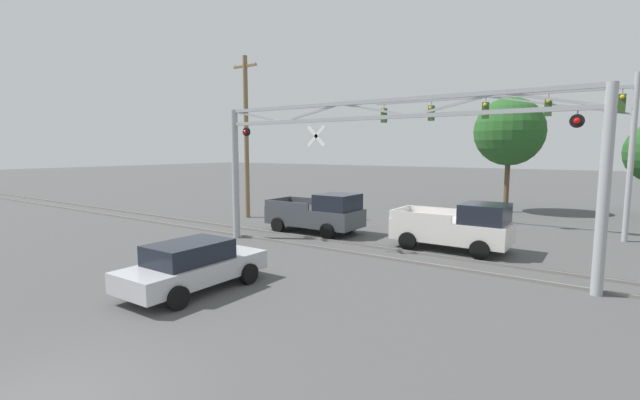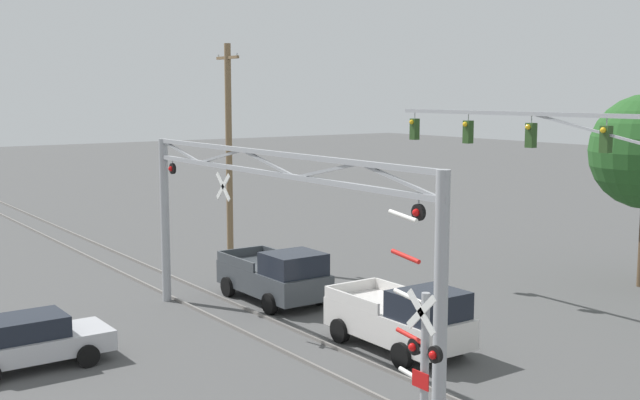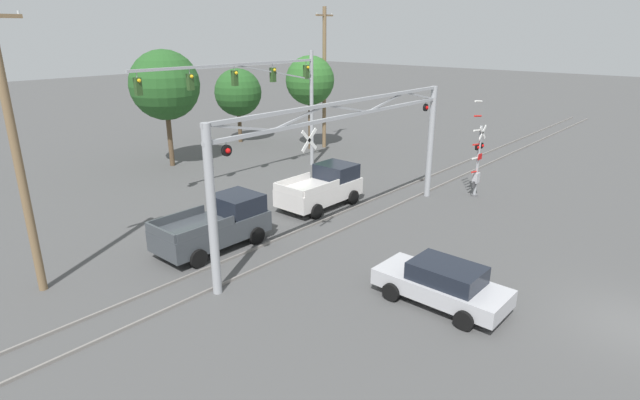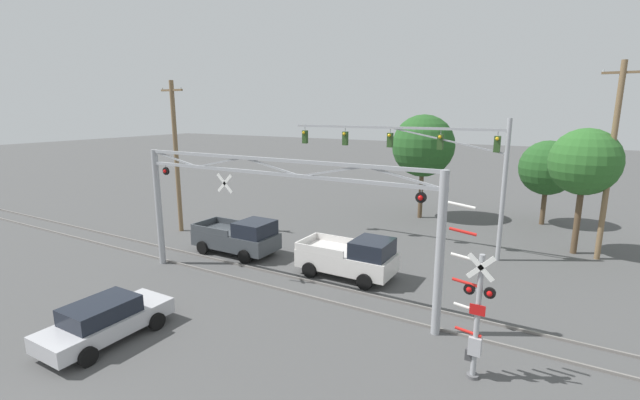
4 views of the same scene
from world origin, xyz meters
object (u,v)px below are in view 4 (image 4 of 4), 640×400
Objects in this scene: traffic_signal_span at (435,156)px; utility_pole_right at (610,161)px; crossing_gantry at (271,205)px; crossing_signal_mast at (475,317)px; sedan_waiting at (105,320)px; pickup_truck_following at (239,237)px; background_tree_beyond_span at (423,146)px; utility_pole_left at (176,156)px; background_tree_far_left_verge at (585,162)px; pickup_truck_lead at (351,258)px; background_tree_far_right_verge at (548,168)px.

traffic_signal_span is 1.24× the size of utility_pole_right.
crossing_signal_mast is at bearing -12.87° from crossing_gantry.
traffic_signal_span is 17.54m from sedan_waiting.
pickup_truck_following is at bearing 101.87° from sedan_waiting.
pickup_truck_following is at bearing -115.52° from background_tree_beyond_span.
crossing_signal_mast reaches higher than pickup_truck_following.
sedan_waiting is 14.42m from utility_pole_left.
background_tree_far_left_verge is at bearing 158.09° from utility_pole_right.
pickup_truck_lead is 0.96× the size of pickup_truck_following.
crossing_gantry is 17.06m from background_tree_far_left_verge.
sedan_waiting is 23.18m from background_tree_beyond_span.
background_tree_far_left_verge is at bearing 53.04° from sedan_waiting.
background_tree_far_left_verge reaches higher than sedan_waiting.
background_tree_beyond_span reaches higher than pickup_truck_lead.
traffic_signal_span is at bearing 34.21° from pickup_truck_following.
sedan_waiting is (-2.66, -6.17, -3.18)m from crossing_gantry.
pickup_truck_lead reaches higher than sedan_waiting.
utility_pole_left reaches higher than traffic_signal_span.
background_tree_far_left_verge is 6.41m from background_tree_far_right_verge.
background_tree_far_left_verge is at bearing 47.71° from crossing_gantry.
background_tree_beyond_span is 1.09× the size of background_tree_far_left_verge.
utility_pole_left is (-15.35, -4.46, -0.38)m from traffic_signal_span.
crossing_signal_mast is 12.21m from sedan_waiting.
crossing_signal_mast is at bearing -105.02° from utility_pole_right.
background_tree_far_right_verge is at bearing 115.03° from utility_pole_right.
background_tree_beyond_span is at bearing 111.64° from traffic_signal_span.
sedan_waiting is at bearing -117.25° from pickup_truck_lead.
crossing_signal_mast is 21.13m from utility_pole_left.
pickup_truck_following is 19.09m from background_tree_far_left_verge.
crossing_gantry is at bearing -115.00° from traffic_signal_span.
background_tree_far_right_verge is (7.97, 2.43, -1.34)m from background_tree_beyond_span.
sedan_waiting is at bearing -113.34° from crossing_gantry.
crossing_gantry is 1.94× the size of background_tree_beyond_span.
background_tree_beyond_span is at bearing 160.13° from background_tree_far_left_verge.
crossing_gantry is 1.15× the size of traffic_signal_span.
pickup_truck_lead is at bearing -115.59° from background_tree_far_right_verge.
utility_pole_left is at bearing 127.35° from sedan_waiting.
crossing_signal_mast is at bearing -92.19° from background_tree_far_right_verge.
utility_pole_left is at bearing -146.14° from background_tree_far_right_verge.
sedan_waiting is (-4.86, -9.44, -0.22)m from pickup_truck_lead.
sedan_waiting is 0.75× the size of background_tree_far_right_verge.
utility_pole_right reaches higher than utility_pole_left.
pickup_truck_lead is at bearing -134.79° from background_tree_far_left_verge.
background_tree_far_left_verge is (16.08, 9.42, 4.14)m from pickup_truck_following.
crossing_signal_mast is 0.55× the size of utility_pole_left.
utility_pole_right is at bearing 50.29° from sedan_waiting.
background_tree_beyond_span is at bearing 84.43° from crossing_gantry.
background_tree_far_left_verge is at bearing 30.35° from pickup_truck_following.
sedan_waiting is 27.80m from background_tree_far_right_verge.
crossing_gantry is 2.11× the size of background_tree_far_left_verge.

